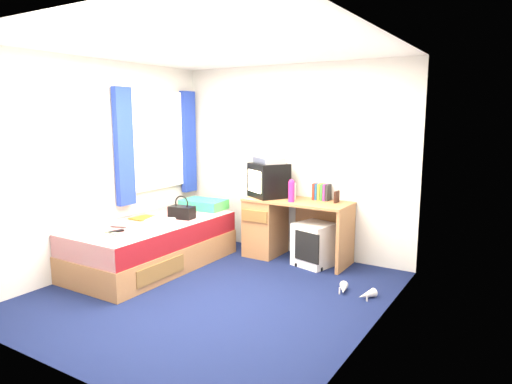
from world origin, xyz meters
The scene contains 20 objects.
ground centered at (0.00, 0.00, 0.00)m, with size 3.40×3.40×0.00m, color #0C1438.
room_shell centered at (0.00, 0.00, 1.45)m, with size 3.40×3.40×3.40m.
bed centered at (-1.10, 0.30, 0.27)m, with size 1.01×2.00×0.54m.
pillow centered at (-1.06, 1.21, 0.60)m, with size 0.57×0.37×0.13m, color teal.
desk centered at (-0.05, 1.44, 0.41)m, with size 1.30×0.55×0.75m.
storage_cube centered at (0.50, 1.35, 0.25)m, with size 0.41×0.41×0.51m, color white.
crt_tv centered at (-0.19, 1.44, 0.96)m, with size 0.57×0.56×0.43m.
vcr centered at (-0.19, 1.44, 1.22)m, with size 0.39×0.28×0.07m, color #B1B0B3.
book_row centered at (0.46, 1.60, 0.85)m, with size 0.20×0.13×0.20m.
picture_frame centered at (0.69, 1.53, 0.82)m, with size 0.02×0.12×0.14m, color black.
pink_water_bottle centered at (0.21, 1.29, 0.87)m, with size 0.08×0.08×0.24m, color #EE2178.
aerosol_can centered at (0.15, 1.46, 0.85)m, with size 0.06×0.06×0.20m, color white.
handbag centered at (-0.93, 0.63, 0.62)m, with size 0.32×0.21×0.28m.
towel centered at (-0.85, 0.16, 0.59)m, with size 0.27×0.23×0.09m, color white.
magazine centered at (-1.33, 0.38, 0.55)m, with size 0.21×0.28×0.01m, color gold.
water_bottle centered at (-1.23, -0.08, 0.58)m, with size 0.07×0.07×0.20m, color silver.
colour_swatch_fan centered at (-1.07, -0.31, 0.55)m, with size 0.22×0.06×0.01m, color yellow.
remote_control centered at (-1.09, -0.25, 0.55)m, with size 0.05×0.16×0.02m, color black.
window_assembly centered at (-1.55, 0.90, 1.42)m, with size 0.11×1.42×1.40m.
white_heels centered at (1.24, 0.69, 0.04)m, with size 0.41×0.27×0.09m.
Camera 1 is at (2.66, -3.48, 1.77)m, focal length 32.00 mm.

